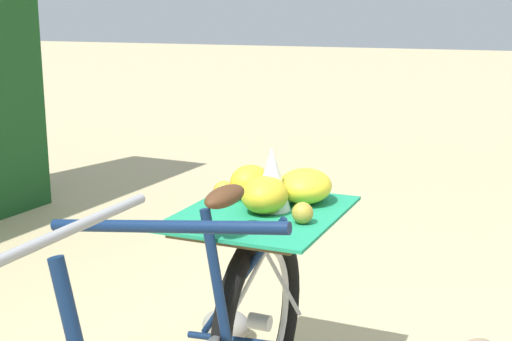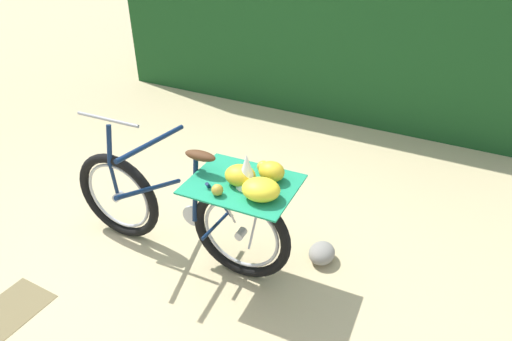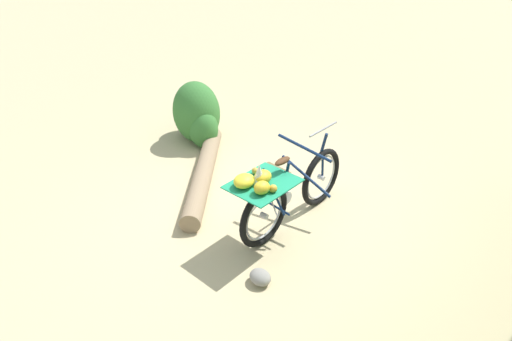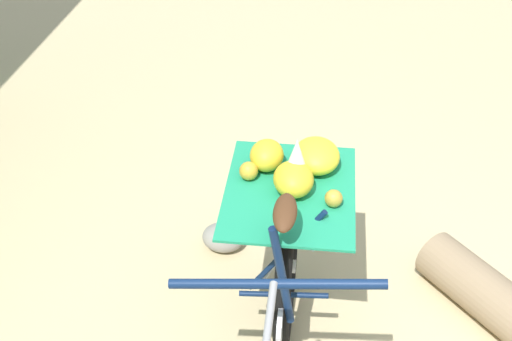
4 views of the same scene
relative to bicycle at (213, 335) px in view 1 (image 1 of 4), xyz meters
The scene contains 2 objects.
bicycle is the anchor object (origin of this frame).
path_stone 1.03m from the bicycle, 63.13° to the right, with size 0.23×0.19×0.14m, color gray.
Camera 1 is at (-0.80, 1.55, 1.46)m, focal length 47.77 mm.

